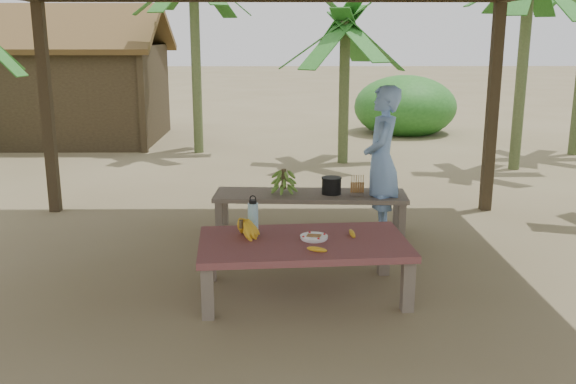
{
  "coord_description": "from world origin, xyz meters",
  "views": [
    {
      "loc": [
        0.11,
        -5.77,
        2.24
      ],
      "look_at": [
        0.19,
        0.06,
        0.8
      ],
      "focal_mm": 40.0,
      "sensor_mm": 36.0,
      "label": 1
    }
  ],
  "objects_px": {
    "work_table": "(303,248)",
    "woman": "(382,161)",
    "cooking_pot": "(331,186)",
    "bench": "(310,198)",
    "water_flask": "(253,216)",
    "plate": "(314,237)",
    "ripe_banana_bunch": "(241,228)"
  },
  "relations": [
    {
      "from": "woman",
      "to": "cooking_pot",
      "type": "bearing_deg",
      "value": -84.77
    },
    {
      "from": "plate",
      "to": "bench",
      "type": "bearing_deg",
      "value": 88.31
    },
    {
      "from": "plate",
      "to": "woman",
      "type": "distance_m",
      "value": 1.98
    },
    {
      "from": "bench",
      "to": "ripe_banana_bunch",
      "type": "height_order",
      "value": "ripe_banana_bunch"
    },
    {
      "from": "work_table",
      "to": "bench",
      "type": "relative_size",
      "value": 0.84
    },
    {
      "from": "plate",
      "to": "woman",
      "type": "relative_size",
      "value": 0.14
    },
    {
      "from": "cooking_pot",
      "to": "plate",
      "type": "bearing_deg",
      "value": -99.23
    },
    {
      "from": "bench",
      "to": "plate",
      "type": "height_order",
      "value": "plate"
    },
    {
      "from": "plate",
      "to": "work_table",
      "type": "bearing_deg",
      "value": -161.14
    },
    {
      "from": "work_table",
      "to": "plate",
      "type": "relative_size",
      "value": 7.73
    },
    {
      "from": "work_table",
      "to": "ripe_banana_bunch",
      "type": "distance_m",
      "value": 0.57
    },
    {
      "from": "water_flask",
      "to": "cooking_pot",
      "type": "xyz_separation_m",
      "value": [
        0.83,
        1.59,
        -0.1
      ]
    },
    {
      "from": "woman",
      "to": "bench",
      "type": "bearing_deg",
      "value": -84.25
    },
    {
      "from": "woman",
      "to": "water_flask",
      "type": "bearing_deg",
      "value": -30.65
    },
    {
      "from": "bench",
      "to": "cooking_pot",
      "type": "bearing_deg",
      "value": -1.65
    },
    {
      "from": "plate",
      "to": "ripe_banana_bunch",
      "type": "bearing_deg",
      "value": 174.93
    },
    {
      "from": "ripe_banana_bunch",
      "to": "plate",
      "type": "relative_size",
      "value": 1.19
    },
    {
      "from": "bench",
      "to": "cooking_pot",
      "type": "relative_size",
      "value": 10.12
    },
    {
      "from": "plate",
      "to": "water_flask",
      "type": "distance_m",
      "value": 0.6
    },
    {
      "from": "bench",
      "to": "woman",
      "type": "bearing_deg",
      "value": -2.84
    },
    {
      "from": "woman",
      "to": "plate",
      "type": "bearing_deg",
      "value": -14.25
    },
    {
      "from": "work_table",
      "to": "plate",
      "type": "xyz_separation_m",
      "value": [
        0.09,
        0.03,
        0.08
      ]
    },
    {
      "from": "work_table",
      "to": "woman",
      "type": "height_order",
      "value": "woman"
    },
    {
      "from": "ripe_banana_bunch",
      "to": "woman",
      "type": "distance_m",
      "value": 2.27
    },
    {
      "from": "cooking_pot",
      "to": "woman",
      "type": "bearing_deg",
      "value": -6.36
    },
    {
      "from": "water_flask",
      "to": "plate",
      "type": "bearing_deg",
      "value": -22.93
    },
    {
      "from": "water_flask",
      "to": "cooking_pot",
      "type": "bearing_deg",
      "value": 62.36
    },
    {
      "from": "bench",
      "to": "water_flask",
      "type": "relative_size",
      "value": 6.57
    },
    {
      "from": "work_table",
      "to": "cooking_pot",
      "type": "relative_size",
      "value": 8.5
    },
    {
      "from": "work_table",
      "to": "cooking_pot",
      "type": "height_order",
      "value": "cooking_pot"
    },
    {
      "from": "bench",
      "to": "cooking_pot",
      "type": "height_order",
      "value": "cooking_pot"
    },
    {
      "from": "bench",
      "to": "ripe_banana_bunch",
      "type": "distance_m",
      "value": 1.92
    }
  ]
}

